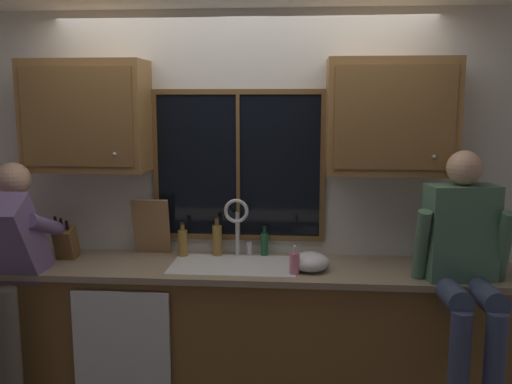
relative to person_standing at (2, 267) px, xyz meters
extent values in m
cube|color=silver|center=(1.40, 0.69, 0.31)|extent=(5.86, 0.12, 2.55)
cube|color=black|center=(1.37, 0.62, 0.56)|extent=(1.10, 0.02, 0.95)
cube|color=brown|center=(1.37, 0.61, 1.05)|extent=(1.17, 0.02, 0.04)
cube|color=brown|center=(1.37, 0.61, 0.06)|extent=(1.17, 0.02, 0.04)
cube|color=brown|center=(0.80, 0.61, 0.56)|extent=(0.03, 0.02, 0.95)
cube|color=brown|center=(1.93, 0.61, 0.56)|extent=(0.03, 0.02, 0.95)
cube|color=brown|center=(1.37, 0.61, 0.56)|extent=(0.02, 0.02, 0.95)
cube|color=brown|center=(1.40, 0.34, -0.53)|extent=(3.46, 0.58, 0.88)
cube|color=gray|center=(1.40, 0.32, -0.07)|extent=(3.52, 0.62, 0.04)
cube|color=white|center=(0.71, 0.02, -0.51)|extent=(0.60, 0.02, 0.74)
cube|color=olive|center=(0.39, 0.46, 0.89)|extent=(0.79, 0.33, 0.72)
cube|color=brown|center=(0.39, 0.29, 0.89)|extent=(0.71, 0.01, 0.62)
sphere|color=#B2B2B7|center=(0.63, 0.28, 0.66)|extent=(0.02, 0.02, 0.02)
cube|color=olive|center=(2.34, 0.46, 0.89)|extent=(0.79, 0.33, 0.72)
cube|color=brown|center=(2.34, 0.29, 0.89)|extent=(0.71, 0.01, 0.62)
sphere|color=#B2B2B7|center=(2.58, 0.28, 0.66)|extent=(0.02, 0.02, 0.02)
cube|color=silver|center=(1.37, 0.33, -0.06)|extent=(0.80, 0.46, 0.02)
cube|color=beige|center=(1.17, 0.33, -0.16)|extent=(0.36, 0.42, 0.20)
cube|color=beige|center=(1.57, 0.33, -0.16)|extent=(0.36, 0.42, 0.20)
cube|color=silver|center=(1.37, 0.33, -0.16)|extent=(0.04, 0.42, 0.20)
cylinder|color=silver|center=(1.37, 0.55, 0.10)|extent=(0.03, 0.03, 0.30)
torus|color=silver|center=(1.37, 0.49, 0.27)|extent=(0.16, 0.02, 0.16)
cylinder|color=silver|center=(1.45, 0.55, 0.00)|extent=(0.03, 0.03, 0.09)
cylinder|color=#595147|center=(0.09, -0.13, -0.53)|extent=(0.13, 0.13, 0.88)
cube|color=slate|center=(0.00, 0.01, 0.16)|extent=(0.44, 0.48, 0.61)
sphere|color=tan|center=(0.00, 0.21, 0.51)|extent=(0.21, 0.21, 0.21)
cylinder|color=slate|center=(0.22, 0.19, 0.21)|extent=(0.09, 0.52, 0.26)
cylinder|color=#384260|center=(2.63, -0.06, -0.07)|extent=(0.14, 0.43, 0.16)
cylinder|color=#384260|center=(2.81, -0.06, -0.07)|extent=(0.14, 0.43, 0.16)
cylinder|color=#384260|center=(2.63, -0.28, -0.32)|extent=(0.11, 0.11, 0.46)
cylinder|color=#384260|center=(2.81, -0.28, -0.32)|extent=(0.11, 0.11, 0.46)
cube|color=#4C7259|center=(2.72, 0.16, 0.23)|extent=(0.43, 0.26, 0.56)
sphere|color=tan|center=(2.72, 0.16, 0.61)|extent=(0.20, 0.20, 0.20)
cylinder|color=#4C7259|center=(2.49, 0.11, 0.15)|extent=(0.08, 0.20, 0.47)
cylinder|color=#4C7259|center=(2.95, 0.11, 0.15)|extent=(0.08, 0.20, 0.47)
cube|color=brown|center=(0.24, 0.37, 0.06)|extent=(0.12, 0.18, 0.25)
cylinder|color=black|center=(0.21, 0.31, 0.21)|extent=(0.02, 0.05, 0.09)
cylinder|color=black|center=(0.24, 0.31, 0.20)|extent=(0.02, 0.04, 0.08)
cylinder|color=black|center=(0.28, 0.32, 0.19)|extent=(0.02, 0.04, 0.06)
cube|color=#997047|center=(0.78, 0.53, 0.14)|extent=(0.25, 0.10, 0.39)
ellipsoid|color=silver|center=(1.85, 0.25, 0.01)|extent=(0.24, 0.24, 0.12)
cylinder|color=pink|center=(1.76, 0.17, 0.02)|extent=(0.06, 0.06, 0.13)
cylinder|color=silver|center=(1.76, 0.17, 0.10)|extent=(0.02, 0.02, 0.04)
cylinder|color=silver|center=(1.76, 0.15, 0.13)|extent=(0.01, 0.04, 0.01)
cylinder|color=olive|center=(1.23, 0.54, 0.06)|extent=(0.06, 0.06, 0.21)
cylinder|color=brown|center=(1.23, 0.54, 0.18)|extent=(0.03, 0.03, 0.05)
cylinder|color=black|center=(1.23, 0.54, 0.22)|extent=(0.03, 0.03, 0.01)
cylinder|color=#1E592D|center=(1.55, 0.56, 0.03)|extent=(0.05, 0.05, 0.15)
cylinder|color=#184724|center=(1.55, 0.56, 0.12)|extent=(0.02, 0.02, 0.04)
cylinder|color=black|center=(1.55, 0.56, 0.15)|extent=(0.03, 0.03, 0.01)
cylinder|color=olive|center=(1.00, 0.50, 0.04)|extent=(0.06, 0.06, 0.18)
cylinder|color=brown|center=(1.00, 0.50, 0.15)|extent=(0.03, 0.03, 0.04)
cylinder|color=black|center=(1.00, 0.50, 0.18)|extent=(0.03, 0.03, 0.01)
camera|label=1|loc=(1.80, -3.12, 0.99)|focal=39.34mm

